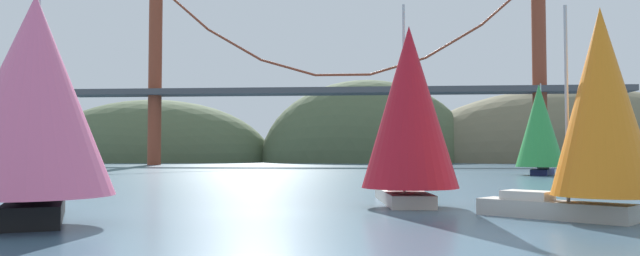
{
  "coord_description": "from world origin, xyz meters",
  "views": [
    {
      "loc": [
        4.48,
        -25.04,
        2.62
      ],
      "look_at": [
        0.0,
        33.75,
        5.11
      ],
      "focal_mm": 32.64,
      "sensor_mm": 36.0,
      "label": 1
    }
  ],
  "objects": [
    {
      "name": "sailboat_orange_sail",
      "position": [
        13.35,
        -2.29,
        4.3
      ],
      "size": [
        6.91,
        6.34,
        8.46
      ],
      "color": "#B7B2A8",
      "rests_on": "ground_plane"
    },
    {
      "name": "headland_left",
      "position": [
        -55.0,
        135.0,
        0.0
      ],
      "size": [
        67.61,
        44.0,
        35.0
      ],
      "primitive_type": "ellipsoid",
      "color": "#4C5B3D",
      "rests_on": "ground_plane"
    },
    {
      "name": "sailboat_green_sail",
      "position": [
        24.64,
        43.55,
        5.54
      ],
      "size": [
        7.1,
        9.67,
        10.78
      ],
      "color": "#191E4C",
      "rests_on": "ground_plane"
    },
    {
      "name": "headland_right",
      "position": [
        60.0,
        135.0,
        0.0
      ],
      "size": [
        89.82,
        44.0,
        39.96
      ],
      "primitive_type": "ellipsoid",
      "color": "#6B664C",
      "rests_on": "ground_plane"
    },
    {
      "name": "sailboat_crimson_sail",
      "position": [
        6.64,
        3.25,
        4.55
      ],
      "size": [
        4.98,
        8.96,
        10.23
      ],
      "color": "#B7B2A8",
      "rests_on": "ground_plane"
    },
    {
      "name": "sailboat_pink_spinnaker",
      "position": [
        -7.19,
        -5.35,
        4.44
      ],
      "size": [
        7.49,
        9.56,
        9.66
      ],
      "color": "black",
      "rests_on": "ground_plane"
    },
    {
      "name": "headland_center",
      "position": [
        5.0,
        135.0,
        0.0
      ],
      "size": [
        58.06,
        44.0,
        45.05
      ],
      "primitive_type": "ellipsoid",
      "color": "#4C5B3D",
      "rests_on": "ground_plane"
    },
    {
      "name": "suspension_bridge",
      "position": [
        0.0,
        95.0,
        17.17
      ],
      "size": [
        115.81,
        6.0,
        38.9
      ],
      "color": "brown",
      "rests_on": "ground_plane"
    },
    {
      "name": "channel_buoy",
      "position": [
        -23.84,
        20.62,
        0.37
      ],
      "size": [
        1.1,
        1.1,
        2.64
      ],
      "color": "red",
      "rests_on": "ground_plane"
    },
    {
      "name": "ground_plane",
      "position": [
        0.0,
        0.0,
        0.0
      ],
      "size": [
        360.0,
        360.0,
        0.0
      ],
      "primitive_type": "plane",
      "color": "#426075"
    }
  ]
}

